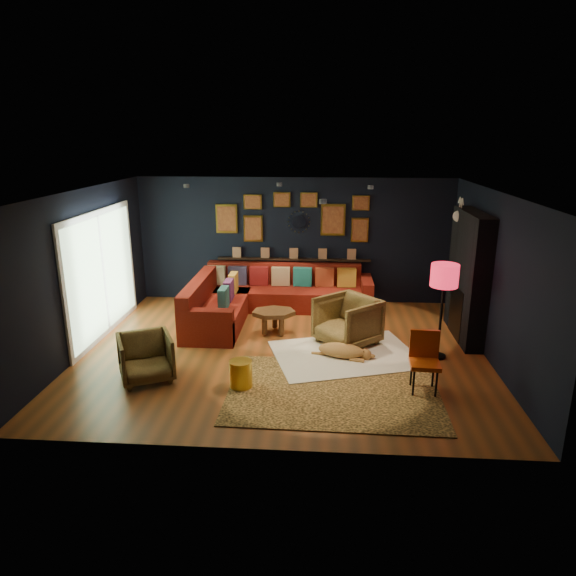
# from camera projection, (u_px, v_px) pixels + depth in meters

# --- Properties ---
(floor) EXTENTS (6.50, 6.50, 0.00)m
(floor) POSITION_uv_depth(u_px,v_px,m) (284.00, 351.00, 8.44)
(floor) COLOR #994E21
(floor) RESTS_ON ground
(room_walls) EXTENTS (6.50, 6.50, 6.50)m
(room_walls) POSITION_uv_depth(u_px,v_px,m) (283.00, 257.00, 7.98)
(room_walls) COLOR black
(room_walls) RESTS_ON ground
(sectional) EXTENTS (3.41, 2.69, 0.86)m
(sectional) POSITION_uv_depth(u_px,v_px,m) (260.00, 298.00, 10.12)
(sectional) COLOR maroon
(sectional) RESTS_ON ground
(ledge) EXTENTS (3.20, 0.12, 0.04)m
(ledge) POSITION_uv_depth(u_px,v_px,m) (294.00, 259.00, 10.73)
(ledge) COLOR black
(ledge) RESTS_ON room_walls
(gallery_wall) EXTENTS (3.15, 0.04, 1.02)m
(gallery_wall) POSITION_uv_depth(u_px,v_px,m) (293.00, 217.00, 10.52)
(gallery_wall) COLOR gold
(gallery_wall) RESTS_ON room_walls
(sunburst_mirror) EXTENTS (0.47, 0.16, 0.47)m
(sunburst_mirror) POSITION_uv_depth(u_px,v_px,m) (299.00, 222.00, 10.54)
(sunburst_mirror) COLOR silver
(sunburst_mirror) RESTS_ON room_walls
(fireplace) EXTENTS (0.31, 1.60, 2.20)m
(fireplace) POSITION_uv_depth(u_px,v_px,m) (467.00, 280.00, 8.79)
(fireplace) COLOR black
(fireplace) RESTS_ON ground
(deer_head) EXTENTS (0.50, 0.28, 0.45)m
(deer_head) POSITION_uv_depth(u_px,v_px,m) (468.00, 216.00, 8.97)
(deer_head) COLOR white
(deer_head) RESTS_ON fireplace
(sliding_door) EXTENTS (0.06, 2.80, 2.20)m
(sliding_door) POSITION_uv_depth(u_px,v_px,m) (102.00, 274.00, 8.92)
(sliding_door) COLOR white
(sliding_door) RESTS_ON ground
(ceiling_spots) EXTENTS (3.30, 2.50, 0.06)m
(ceiling_spots) POSITION_uv_depth(u_px,v_px,m) (287.00, 189.00, 8.47)
(ceiling_spots) COLOR black
(ceiling_spots) RESTS_ON room_walls
(shag_rug) EXTENTS (2.60, 2.20, 0.03)m
(shag_rug) POSITION_uv_depth(u_px,v_px,m) (345.00, 355.00, 8.27)
(shag_rug) COLOR white
(shag_rug) RESTS_ON ground
(leopard_rug) EXTENTS (2.94, 2.12, 0.02)m
(leopard_rug) POSITION_uv_depth(u_px,v_px,m) (334.00, 391.00, 7.12)
(leopard_rug) COLOR tan
(leopard_rug) RESTS_ON ground
(coffee_table) EXTENTS (0.86, 0.69, 0.39)m
(coffee_table) POSITION_uv_depth(u_px,v_px,m) (274.00, 315.00, 9.12)
(coffee_table) COLOR brown
(coffee_table) RESTS_ON shag_rug
(pouf) EXTENTS (0.59, 0.59, 0.39)m
(pouf) POSITION_uv_depth(u_px,v_px,m) (218.00, 315.00, 9.45)
(pouf) COLOR #A7291B
(pouf) RESTS_ON shag_rug
(armchair_left) EXTENTS (0.95, 0.93, 0.74)m
(armchair_left) POSITION_uv_depth(u_px,v_px,m) (146.00, 356.00, 7.38)
(armchair_left) COLOR #AF8942
(armchair_left) RESTS_ON ground
(armchair_right) EXTENTS (1.20, 1.20, 0.90)m
(armchair_right) POSITION_uv_depth(u_px,v_px,m) (347.00, 319.00, 8.61)
(armchair_right) COLOR #AF8942
(armchair_right) RESTS_ON ground
(gold_stool) EXTENTS (0.32, 0.32, 0.40)m
(gold_stool) POSITION_uv_depth(u_px,v_px,m) (241.00, 374.00, 7.18)
(gold_stool) COLOR gold
(gold_stool) RESTS_ON ground
(orange_chair) EXTENTS (0.42, 0.42, 0.85)m
(orange_chair) POSITION_uv_depth(u_px,v_px,m) (424.00, 356.00, 7.04)
(orange_chair) COLOR black
(orange_chair) RESTS_ON ground
(floor_lamp) EXTENTS (0.42, 0.42, 1.54)m
(floor_lamp) POSITION_uv_depth(u_px,v_px,m) (444.00, 280.00, 7.85)
(floor_lamp) COLOR black
(floor_lamp) RESTS_ON ground
(dog) EXTENTS (1.10, 0.72, 0.32)m
(dog) POSITION_uv_depth(u_px,v_px,m) (342.00, 348.00, 8.13)
(dog) COLOR #C17B48
(dog) RESTS_ON leopard_rug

